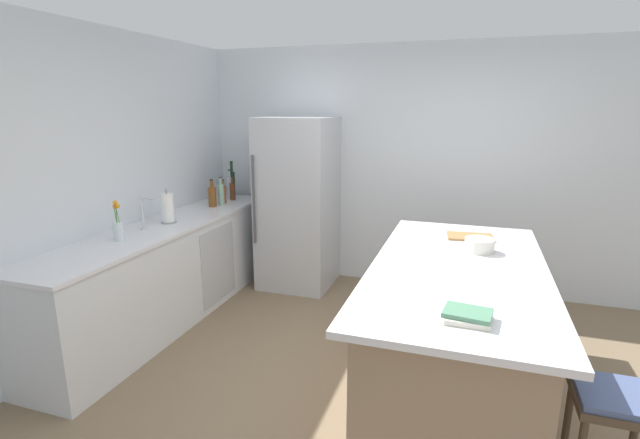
# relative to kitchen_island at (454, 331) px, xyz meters

# --- Properties ---
(ground_plane) EXTENTS (7.20, 7.20, 0.00)m
(ground_plane) POSITION_rel_kitchen_island_xyz_m (-0.48, -0.21, -0.47)
(ground_plane) COLOR #7A664C
(wall_rear) EXTENTS (6.00, 0.10, 2.60)m
(wall_rear) POSITION_rel_kitchen_island_xyz_m (-0.48, 2.04, 0.83)
(wall_rear) COLOR silver
(wall_rear) RESTS_ON ground_plane
(wall_left) EXTENTS (0.10, 6.00, 2.60)m
(wall_left) POSITION_rel_kitchen_island_xyz_m (-2.93, -0.21, 0.83)
(wall_left) COLOR silver
(wall_left) RESTS_ON ground_plane
(counter_run_left) EXTENTS (0.63, 2.99, 0.92)m
(counter_run_left) POSITION_rel_kitchen_island_xyz_m (-2.58, 0.41, -0.02)
(counter_run_left) COLOR silver
(counter_run_left) RESTS_ON ground_plane
(kitchen_island) EXTENTS (1.11, 2.28, 0.94)m
(kitchen_island) POSITION_rel_kitchen_island_xyz_m (0.00, 0.00, 0.00)
(kitchen_island) COLOR #8E755B
(kitchen_island) RESTS_ON ground_plane
(refrigerator) EXTENTS (0.76, 0.78, 1.85)m
(refrigerator) POSITION_rel_kitchen_island_xyz_m (-1.75, 1.61, 0.45)
(refrigerator) COLOR #B7BABF
(refrigerator) RESTS_ON ground_plane
(bar_stool) EXTENTS (0.36, 0.36, 0.67)m
(bar_stool) POSITION_rel_kitchen_island_xyz_m (0.75, -0.78, 0.07)
(bar_stool) COLOR #473828
(bar_stool) RESTS_ON ground_plane
(sink_faucet) EXTENTS (0.15, 0.05, 0.30)m
(sink_faucet) POSITION_rel_kitchen_island_xyz_m (-2.63, 0.19, 0.60)
(sink_faucet) COLOR silver
(sink_faucet) RESTS_ON counter_run_left
(flower_vase) EXTENTS (0.08, 0.08, 0.33)m
(flower_vase) POSITION_rel_kitchen_island_xyz_m (-2.60, -0.15, 0.55)
(flower_vase) COLOR silver
(flower_vase) RESTS_ON counter_run_left
(paper_towel_roll) EXTENTS (0.14, 0.14, 0.31)m
(paper_towel_roll) POSITION_rel_kitchen_island_xyz_m (-2.59, 0.46, 0.57)
(paper_towel_roll) COLOR gray
(paper_towel_roll) RESTS_ON counter_run_left
(wine_bottle) EXTENTS (0.07, 0.07, 0.42)m
(wine_bottle) POSITION_rel_kitchen_island_xyz_m (-2.64, 1.78, 0.61)
(wine_bottle) COLOR #19381E
(wine_bottle) RESTS_ON counter_run_left
(soda_bottle) EXTENTS (0.07, 0.07, 0.33)m
(soda_bottle) POSITION_rel_kitchen_island_xyz_m (-2.63, 1.70, 0.57)
(soda_bottle) COLOR silver
(soda_bottle) RESTS_ON counter_run_left
(syrup_bottle) EXTENTS (0.06, 0.06, 0.28)m
(syrup_bottle) POSITION_rel_kitchen_island_xyz_m (-2.55, 1.61, 0.55)
(syrup_bottle) COLOR #5B3319
(syrup_bottle) RESTS_ON counter_run_left
(hot_sauce_bottle) EXTENTS (0.05, 0.05, 0.24)m
(hot_sauce_bottle) POSITION_rel_kitchen_island_xyz_m (-2.64, 1.51, 0.54)
(hot_sauce_bottle) COLOR red
(hot_sauce_bottle) RESTS_ON counter_run_left
(vinegar_bottle) EXTENTS (0.05, 0.05, 0.27)m
(vinegar_bottle) POSITION_rel_kitchen_island_xyz_m (-2.54, 1.40, 0.54)
(vinegar_bottle) COLOR #994C23
(vinegar_bottle) RESTS_ON counter_run_left
(gin_bottle) EXTENTS (0.07, 0.07, 0.30)m
(gin_bottle) POSITION_rel_kitchen_island_xyz_m (-2.52, 1.31, 0.57)
(gin_bottle) COLOR #8CB79E
(gin_bottle) RESTS_ON counter_run_left
(whiskey_bottle) EXTENTS (0.09, 0.09, 0.29)m
(whiskey_bottle) POSITION_rel_kitchen_island_xyz_m (-2.57, 1.21, 0.55)
(whiskey_bottle) COLOR brown
(whiskey_bottle) RESTS_ON counter_run_left
(cookbook_stack) EXTENTS (0.24, 0.20, 0.05)m
(cookbook_stack) POSITION_rel_kitchen_island_xyz_m (0.07, -0.81, 0.49)
(cookbook_stack) COLOR silver
(cookbook_stack) RESTS_ON kitchen_island
(mixing_bowl) EXTENTS (0.21, 0.21, 0.10)m
(mixing_bowl) POSITION_rel_kitchen_island_xyz_m (0.13, 0.37, 0.51)
(mixing_bowl) COLOR silver
(mixing_bowl) RESTS_ON kitchen_island
(cutting_board) EXTENTS (0.37, 0.26, 0.02)m
(cutting_board) POSITION_rel_kitchen_island_xyz_m (0.06, 0.72, 0.47)
(cutting_board) COLOR #9E7042
(cutting_board) RESTS_ON kitchen_island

